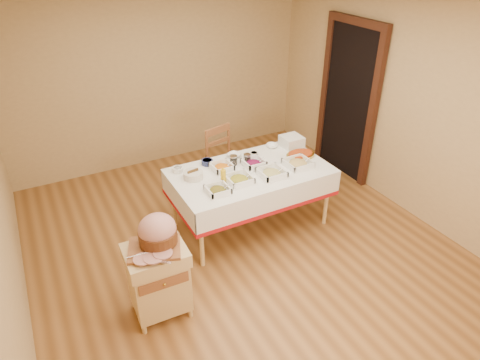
% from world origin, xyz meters
% --- Properties ---
extents(room_shell, '(5.00, 5.00, 5.00)m').
position_xyz_m(room_shell, '(0.00, 0.00, 1.30)').
color(room_shell, brown).
rests_on(room_shell, ground).
extents(doorway, '(0.09, 1.10, 2.20)m').
position_xyz_m(doorway, '(2.20, 0.90, 1.11)').
color(doorway, black).
rests_on(doorway, ground).
extents(dining_table, '(1.82, 1.02, 0.76)m').
position_xyz_m(dining_table, '(0.30, 0.30, 0.60)').
color(dining_table, '#DCB879').
rests_on(dining_table, ground).
extents(butcher_cart, '(0.54, 0.46, 0.75)m').
position_xyz_m(butcher_cart, '(-1.12, -0.54, 0.43)').
color(butcher_cart, '#DCB879').
rests_on(butcher_cart, ground).
extents(dining_chair, '(0.53, 0.51, 0.97)m').
position_xyz_m(dining_chair, '(0.33, 1.03, 0.50)').
color(dining_chair, brown).
rests_on(dining_chair, ground).
extents(ham_on_board, '(0.48, 0.45, 0.31)m').
position_xyz_m(ham_on_board, '(-1.08, -0.50, 0.89)').
color(ham_on_board, brown).
rests_on(ham_on_board, butcher_cart).
extents(serving_dish_a, '(0.24, 0.23, 0.10)m').
position_xyz_m(serving_dish_a, '(-0.24, 0.04, 0.79)').
color(serving_dish_a, white).
rests_on(serving_dish_a, dining_table).
extents(serving_dish_b, '(0.27, 0.27, 0.11)m').
position_xyz_m(serving_dish_b, '(0.06, 0.13, 0.80)').
color(serving_dish_b, white).
rests_on(serving_dish_b, dining_table).
extents(serving_dish_c, '(0.28, 0.28, 0.11)m').
position_xyz_m(serving_dish_c, '(0.45, 0.08, 0.80)').
color(serving_dish_c, white).
rests_on(serving_dish_c, dining_table).
extents(serving_dish_d, '(0.29, 0.29, 0.11)m').
position_xyz_m(serving_dish_d, '(0.84, 0.13, 0.80)').
color(serving_dish_d, white).
rests_on(serving_dish_d, dining_table).
extents(serving_dish_e, '(0.24, 0.23, 0.11)m').
position_xyz_m(serving_dish_e, '(0.01, 0.47, 0.80)').
color(serving_dish_e, white).
rests_on(serving_dish_e, dining_table).
extents(serving_dish_f, '(0.25, 0.24, 0.11)m').
position_xyz_m(serving_dish_f, '(0.39, 0.38, 0.80)').
color(serving_dish_f, white).
rests_on(serving_dish_f, dining_table).
extents(small_bowl_left, '(0.12, 0.12, 0.06)m').
position_xyz_m(small_bowl_left, '(-0.45, 0.66, 0.79)').
color(small_bowl_left, white).
rests_on(small_bowl_left, dining_table).
extents(small_bowl_mid, '(0.14, 0.14, 0.06)m').
position_xyz_m(small_bowl_mid, '(-0.08, 0.67, 0.79)').
color(small_bowl_mid, navy).
rests_on(small_bowl_mid, dining_table).
extents(small_bowl_right, '(0.10, 0.10, 0.05)m').
position_xyz_m(small_bowl_right, '(0.51, 0.59, 0.79)').
color(small_bowl_right, white).
rests_on(small_bowl_right, dining_table).
extents(bowl_white_imported, '(0.21, 0.21, 0.04)m').
position_xyz_m(bowl_white_imported, '(0.29, 0.69, 0.78)').
color(bowl_white_imported, white).
rests_on(bowl_white_imported, dining_table).
extents(bowl_small_imported, '(0.16, 0.16, 0.04)m').
position_xyz_m(bowl_small_imported, '(0.84, 0.70, 0.78)').
color(bowl_small_imported, white).
rests_on(bowl_small_imported, dining_table).
extents(preserve_jar_left, '(0.09, 0.09, 0.12)m').
position_xyz_m(preserve_jar_left, '(0.19, 0.52, 0.81)').
color(preserve_jar_left, silver).
rests_on(preserve_jar_left, dining_table).
extents(preserve_jar_right, '(0.09, 0.09, 0.11)m').
position_xyz_m(preserve_jar_right, '(0.36, 0.49, 0.81)').
color(preserve_jar_right, silver).
rests_on(preserve_jar_right, dining_table).
extents(mustard_bottle, '(0.06, 0.06, 0.19)m').
position_xyz_m(mustard_bottle, '(-0.09, 0.21, 0.84)').
color(mustard_bottle, gold).
rests_on(mustard_bottle, dining_table).
extents(bread_basket, '(0.22, 0.22, 0.10)m').
position_xyz_m(bread_basket, '(-0.35, 0.44, 0.80)').
color(bread_basket, silver).
rests_on(bread_basket, dining_table).
extents(plate_stack, '(0.25, 0.25, 0.14)m').
position_xyz_m(plate_stack, '(1.07, 0.61, 0.83)').
color(plate_stack, white).
rests_on(plate_stack, dining_table).
extents(brass_platter, '(0.37, 0.27, 0.05)m').
position_xyz_m(brass_platter, '(1.01, 0.32, 0.78)').
color(brass_platter, '#B59333').
rests_on(brass_platter, dining_table).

